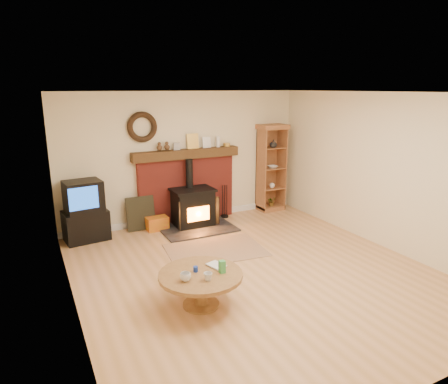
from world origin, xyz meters
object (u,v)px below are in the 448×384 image
coffee_table (201,279)px  tv_unit (85,212)px  wood_stove (193,208)px  curio_cabinet (271,168)px

coffee_table → tv_unit: bearing=107.4°
wood_stove → tv_unit: 2.01m
tv_unit → curio_cabinet: curio_cabinet is taller
curio_cabinet → coffee_table: bearing=-134.5°
curio_cabinet → coffee_table: size_ratio=1.81×
curio_cabinet → coffee_table: (-3.02, -3.08, -0.59)m
wood_stove → coffee_table: bearing=-110.8°
wood_stove → tv_unit: (-2.00, 0.19, 0.15)m
coffee_table → curio_cabinet: bearing=45.5°
wood_stove → coffee_table: (-1.06, -2.80, -0.01)m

